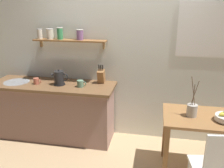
% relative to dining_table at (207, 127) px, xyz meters
% --- Properties ---
extents(ground_plane, '(14.00, 14.00, 0.00)m').
position_rel_dining_table_xyz_m(ground_plane, '(-1.11, 0.17, -0.63)').
color(ground_plane, tan).
extents(back_wall, '(6.80, 0.11, 2.70)m').
position_rel_dining_table_xyz_m(back_wall, '(-0.91, 0.82, 0.72)').
color(back_wall, silver).
rests_on(back_wall, ground_plane).
extents(kitchen_counter, '(1.83, 0.63, 0.88)m').
position_rel_dining_table_xyz_m(kitchen_counter, '(-2.11, 0.49, -0.19)').
color(kitchen_counter, gray).
rests_on(kitchen_counter, ground_plane).
extents(wall_shelf, '(1.07, 0.20, 0.30)m').
position_rel_dining_table_xyz_m(wall_shelf, '(-1.96, 0.66, 0.90)').
color(wall_shelf, brown).
extents(dining_table, '(1.02, 0.64, 0.77)m').
position_rel_dining_table_xyz_m(dining_table, '(0.00, 0.00, 0.00)').
color(dining_table, '#9E6B3D').
rests_on(dining_table, ground_plane).
extents(twig_vase, '(0.12, 0.12, 0.47)m').
position_rel_dining_table_xyz_m(twig_vase, '(-0.19, -0.02, 0.21)').
color(twig_vase, '#B7B2A8').
rests_on(twig_vase, dining_table).
extents(electric_kettle, '(0.25, 0.16, 0.23)m').
position_rel_dining_table_xyz_m(electric_kettle, '(-1.99, 0.44, 0.35)').
color(electric_kettle, black).
rests_on(electric_kettle, kitchen_counter).
extents(knife_block, '(0.10, 0.15, 0.28)m').
position_rel_dining_table_xyz_m(knife_block, '(-1.41, 0.64, 0.36)').
color(knife_block, '#9E6B3D').
rests_on(knife_block, kitchen_counter).
extents(coffee_mug_by_sink, '(0.12, 0.08, 0.09)m').
position_rel_dining_table_xyz_m(coffee_mug_by_sink, '(-2.33, 0.41, 0.29)').
color(coffee_mug_by_sink, '#C6664C').
rests_on(coffee_mug_by_sink, kitchen_counter).
extents(coffee_mug_spare, '(0.13, 0.09, 0.09)m').
position_rel_dining_table_xyz_m(coffee_mug_spare, '(-1.66, 0.42, 0.30)').
color(coffee_mug_spare, slate).
rests_on(coffee_mug_spare, kitchen_counter).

